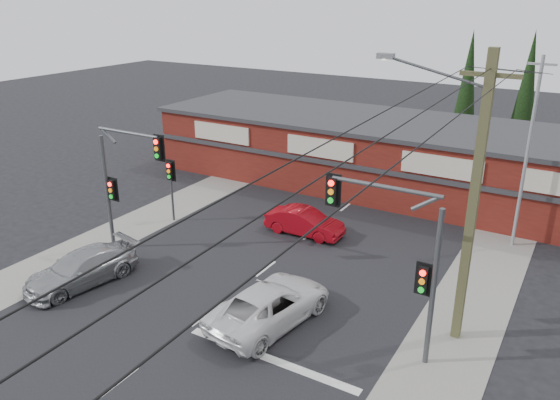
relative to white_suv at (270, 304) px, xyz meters
The scene contains 18 objects.
ground 2.45m from the white_suv, 169.57° to the right, with size 120.00×120.00×0.00m, color black.
road_strip 5.17m from the white_suv, 116.67° to the left, with size 14.00×70.00×0.01m, color black.
verge_left 11.75m from the white_suv, 157.03° to the left, with size 3.00×70.00×0.02m, color gray.
verge_right 7.74m from the white_suv, 36.43° to the left, with size 3.00×70.00×0.02m, color gray.
stop_line 2.38m from the white_suv, 58.01° to the right, with size 6.50×0.35×0.01m, color silver.
white_suv is the anchor object (origin of this frame).
silver_suv 8.42m from the white_suv, 169.20° to the right, with size 1.96×4.83×1.40m, color #9EA1A3.
red_sedan 8.01m from the white_suv, 108.95° to the left, with size 1.40×4.01×1.32m, color maroon.
lane_dashes 10.22m from the white_suv, 103.03° to the left, with size 0.12×58.31×0.01m.
shop_building 16.94m from the white_suv, 101.25° to the left, with size 27.30×8.40×4.22m.
conifer_near 24.08m from the white_suv, 87.08° to the left, with size 1.80×1.80×9.25m.
conifer_far 26.43m from the white_suv, 79.58° to the left, with size 1.80×1.80×9.25m.
traffic_mast_left 9.43m from the white_suv, 169.73° to the left, with size 3.77×0.27×5.97m.
traffic_mast_right 5.61m from the white_suv, ahead, with size 3.96×0.27×5.97m.
pedestal_signal 11.14m from the white_suv, 149.56° to the left, with size 0.55×0.27×3.38m.
utility_pole 8.07m from the white_suv, 22.92° to the left, with size 4.38×0.59×10.00m.
steel_pole 13.95m from the white_suv, 59.94° to the left, with size 1.20×0.16×9.00m.
power_lines 10.75m from the white_suv, 25.09° to the right, with size 2.01×29.00×1.22m.
Camera 1 is at (11.47, -14.37, 11.52)m, focal length 35.00 mm.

